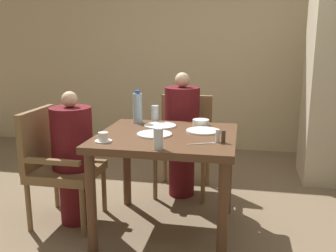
{
  "coord_description": "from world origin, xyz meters",
  "views": [
    {
      "loc": [
        0.53,
        -2.61,
        1.44
      ],
      "look_at": [
        0.0,
        0.05,
        0.82
      ],
      "focal_mm": 40.0,
      "sensor_mm": 36.0,
      "label": 1
    }
  ],
  "objects_px": {
    "diner_in_left_chair": "(73,157)",
    "chair_far_side": "(184,140)",
    "glass_tall_mid": "(155,114)",
    "bowl_small": "(201,122)",
    "glass_tall_near": "(158,139)",
    "water_bottle": "(138,108)",
    "diner_in_far_chair": "(182,134)",
    "plate_dessert_center": "(203,131)",
    "plate_main_left": "(154,134)",
    "teacup_with_saucer": "(103,138)",
    "chair_left_side": "(57,161)",
    "plate_main_right": "(160,126)"
  },
  "relations": [
    {
      "from": "diner_in_left_chair",
      "to": "chair_far_side",
      "type": "relative_size",
      "value": 1.16
    },
    {
      "from": "diner_in_left_chair",
      "to": "glass_tall_mid",
      "type": "height_order",
      "value": "diner_in_left_chair"
    },
    {
      "from": "bowl_small",
      "to": "glass_tall_mid",
      "type": "bearing_deg",
      "value": 169.49
    },
    {
      "from": "bowl_small",
      "to": "glass_tall_near",
      "type": "xyz_separation_m",
      "value": [
        -0.19,
        -0.73,
        0.04
      ]
    },
    {
      "from": "water_bottle",
      "to": "glass_tall_near",
      "type": "relative_size",
      "value": 1.98
    },
    {
      "from": "diner_in_far_chair",
      "to": "plate_dessert_center",
      "type": "xyz_separation_m",
      "value": [
        0.25,
        -0.58,
        0.18
      ]
    },
    {
      "from": "plate_main_left",
      "to": "teacup_with_saucer",
      "type": "bearing_deg",
      "value": -140.3
    },
    {
      "from": "water_bottle",
      "to": "chair_far_side",
      "type": "bearing_deg",
      "value": 58.72
    },
    {
      "from": "plate_dessert_center",
      "to": "teacup_with_saucer",
      "type": "distance_m",
      "value": 0.76
    },
    {
      "from": "chair_left_side",
      "to": "plate_main_right",
      "type": "xyz_separation_m",
      "value": [
        0.79,
        0.24,
        0.27
      ]
    },
    {
      "from": "water_bottle",
      "to": "glass_tall_mid",
      "type": "xyz_separation_m",
      "value": [
        0.13,
        0.07,
        -0.06
      ]
    },
    {
      "from": "plate_main_right",
      "to": "glass_tall_near",
      "type": "height_order",
      "value": "glass_tall_near"
    },
    {
      "from": "diner_in_left_chair",
      "to": "glass_tall_near",
      "type": "relative_size",
      "value": 7.77
    },
    {
      "from": "diner_in_far_chair",
      "to": "glass_tall_near",
      "type": "relative_size",
      "value": 8.47
    },
    {
      "from": "glass_tall_near",
      "to": "water_bottle",
      "type": "bearing_deg",
      "value": 114.92
    },
    {
      "from": "chair_left_side",
      "to": "plate_main_left",
      "type": "distance_m",
      "value": 0.86
    },
    {
      "from": "diner_in_far_chair",
      "to": "bowl_small",
      "type": "bearing_deg",
      "value": -60.52
    },
    {
      "from": "water_bottle",
      "to": "bowl_small",
      "type": "bearing_deg",
      "value": -0.08
    },
    {
      "from": "plate_main_left",
      "to": "water_bottle",
      "type": "relative_size",
      "value": 0.94
    },
    {
      "from": "chair_left_side",
      "to": "diner_in_far_chair",
      "type": "distance_m",
      "value": 1.14
    },
    {
      "from": "diner_in_left_chair",
      "to": "plate_dessert_center",
      "type": "bearing_deg",
      "value": 7.14
    },
    {
      "from": "plate_main_right",
      "to": "glass_tall_mid",
      "type": "relative_size",
      "value": 1.86
    },
    {
      "from": "teacup_with_saucer",
      "to": "water_bottle",
      "type": "xyz_separation_m",
      "value": [
        0.07,
        0.63,
        0.1
      ]
    },
    {
      "from": "chair_left_side",
      "to": "glass_tall_near",
      "type": "distance_m",
      "value": 1.06
    },
    {
      "from": "chair_far_side",
      "to": "teacup_with_saucer",
      "type": "distance_m",
      "value": 1.24
    },
    {
      "from": "chair_left_side",
      "to": "water_bottle",
      "type": "bearing_deg",
      "value": 29.99
    },
    {
      "from": "chair_left_side",
      "to": "diner_in_left_chair",
      "type": "height_order",
      "value": "diner_in_left_chair"
    },
    {
      "from": "chair_far_side",
      "to": "plate_main_right",
      "type": "height_order",
      "value": "chair_far_side"
    },
    {
      "from": "chair_left_side",
      "to": "glass_tall_mid",
      "type": "relative_size",
      "value": 6.68
    },
    {
      "from": "bowl_small",
      "to": "water_bottle",
      "type": "height_order",
      "value": "water_bottle"
    },
    {
      "from": "teacup_with_saucer",
      "to": "plate_main_left",
      "type": "bearing_deg",
      "value": 39.7
    },
    {
      "from": "diner_in_left_chair",
      "to": "water_bottle",
      "type": "bearing_deg",
      "value": 37.3
    },
    {
      "from": "chair_far_side",
      "to": "glass_tall_near",
      "type": "xyz_separation_m",
      "value": [
        0.03,
        -1.25,
        0.33
      ]
    },
    {
      "from": "water_bottle",
      "to": "diner_in_far_chair",
      "type": "bearing_deg",
      "value": 50.19
    },
    {
      "from": "diner_in_left_chair",
      "to": "glass_tall_mid",
      "type": "xyz_separation_m",
      "value": [
        0.57,
        0.41,
        0.29
      ]
    },
    {
      "from": "diner_in_far_chair",
      "to": "plate_main_right",
      "type": "bearing_deg",
      "value": -102.05
    },
    {
      "from": "water_bottle",
      "to": "plate_main_right",
      "type": "bearing_deg",
      "value": -24.78
    },
    {
      "from": "bowl_small",
      "to": "water_bottle",
      "type": "relative_size",
      "value": 0.49
    },
    {
      "from": "water_bottle",
      "to": "glass_tall_near",
      "type": "xyz_separation_m",
      "value": [
        0.34,
        -0.73,
        -0.06
      ]
    },
    {
      "from": "chair_far_side",
      "to": "plate_dessert_center",
      "type": "bearing_deg",
      "value": -70.75
    },
    {
      "from": "plate_main_right",
      "to": "water_bottle",
      "type": "height_order",
      "value": "water_bottle"
    },
    {
      "from": "chair_left_side",
      "to": "diner_in_left_chair",
      "type": "bearing_deg",
      "value": 0.0
    },
    {
      "from": "plate_main_left",
      "to": "glass_tall_mid",
      "type": "relative_size",
      "value": 1.86
    },
    {
      "from": "plate_main_left",
      "to": "glass_tall_mid",
      "type": "bearing_deg",
      "value": 102.45
    },
    {
      "from": "plate_main_left",
      "to": "plate_dessert_center",
      "type": "xyz_separation_m",
      "value": [
        0.34,
        0.17,
        0.0
      ]
    },
    {
      "from": "plate_dessert_center",
      "to": "glass_tall_near",
      "type": "bearing_deg",
      "value": -113.4
    },
    {
      "from": "chair_left_side",
      "to": "plate_dessert_center",
      "type": "distance_m",
      "value": 1.18
    },
    {
      "from": "plate_main_right",
      "to": "teacup_with_saucer",
      "type": "height_order",
      "value": "teacup_with_saucer"
    },
    {
      "from": "chair_far_side",
      "to": "water_bottle",
      "type": "bearing_deg",
      "value": -121.28
    },
    {
      "from": "plate_main_right",
      "to": "water_bottle",
      "type": "xyz_separation_m",
      "value": [
        -0.21,
        0.1,
        0.12
      ]
    }
  ]
}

